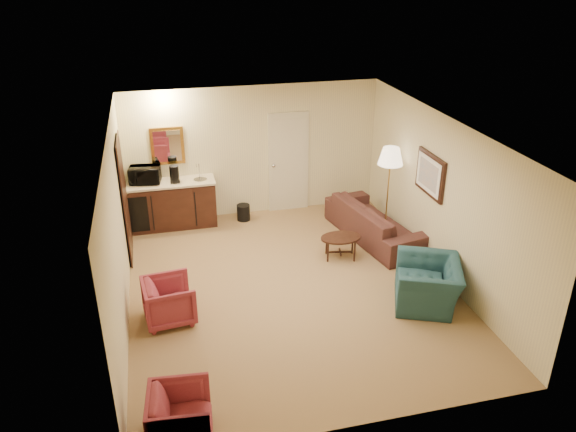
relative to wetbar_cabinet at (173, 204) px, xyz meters
name	(u,v)px	position (x,y,z in m)	size (l,w,h in m)	color
ground	(290,287)	(1.65, -2.72, -0.46)	(6.00, 6.00, 0.00)	#977B4D
room_walls	(273,170)	(1.55, -1.95, 1.26)	(5.02, 6.01, 2.61)	beige
wetbar_cabinet	(173,204)	(0.00, 0.00, 0.00)	(1.64, 0.58, 0.92)	#361A11
sofa	(376,216)	(3.60, -1.42, -0.01)	(2.28, 0.67, 0.89)	black
teal_armchair	(429,277)	(3.55, -3.65, 0.00)	(1.06, 0.69, 0.92)	#224A55
rose_chair_near	(169,299)	(-0.25, -3.16, -0.10)	(0.69, 0.65, 0.71)	#953044
rose_chair_far	(180,414)	(-0.25, -5.42, -0.12)	(0.66, 0.62, 0.68)	#953044
coffee_table	(340,247)	(2.73, -1.99, -0.26)	(0.71, 0.48, 0.41)	#321910
floor_lamp	(388,192)	(3.85, -1.32, 0.40)	(0.46, 0.46, 1.72)	#BD933F
waste_bin	(243,212)	(1.35, -0.07, -0.30)	(0.26, 0.26, 0.32)	black
microwave	(145,173)	(-0.47, 0.07, 0.65)	(0.56, 0.31, 0.38)	black
coffee_maker	(174,174)	(0.07, -0.05, 0.62)	(0.17, 0.17, 0.33)	black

